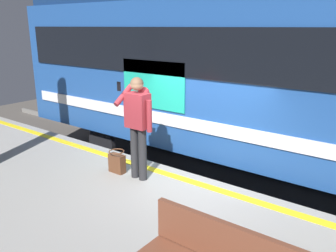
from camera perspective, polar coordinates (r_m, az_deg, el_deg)
ground_plane at (r=6.68m, az=3.80°, el=-14.46°), size 23.61×23.61×0.00m
safety_line at (r=6.06m, az=2.38°, el=-8.66°), size 15.02×0.16×0.01m
track_rail_near at (r=7.52m, az=8.73°, el=-10.22°), size 19.92×0.08×0.16m
track_rail_far at (r=8.71m, az=13.29°, el=-6.70°), size 19.92×0.08×0.16m
train_carriage at (r=7.08m, az=19.59°, el=8.13°), size 12.87×2.85×3.97m
passenger at (r=5.76m, az=-4.93°, el=0.99°), size 0.57×0.55×1.76m
handbag at (r=6.31m, az=-8.41°, el=-5.94°), size 0.31×0.28×0.41m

